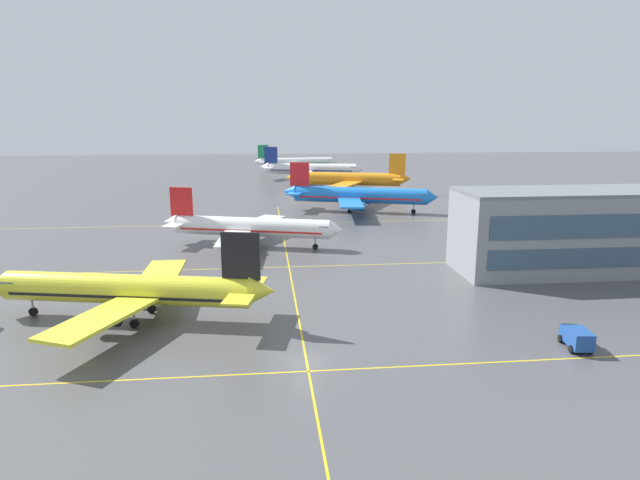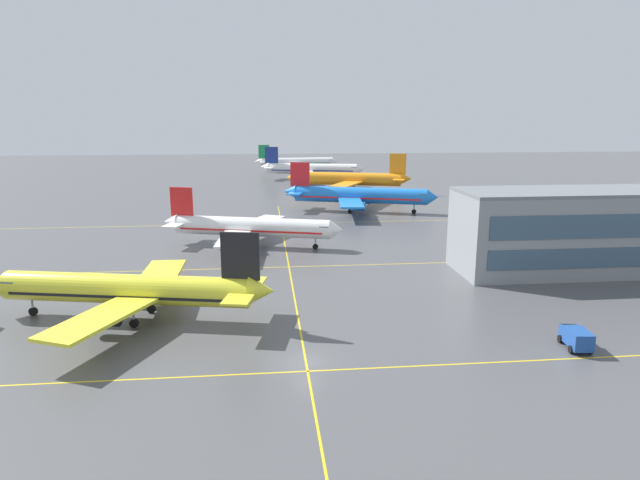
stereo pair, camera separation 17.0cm
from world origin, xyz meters
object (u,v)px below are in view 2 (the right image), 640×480
object	(u,v)px
airliner_far_right_stand	(311,169)
airliner_front_gate	(130,290)
airliner_second_row	(250,227)
airliner_distant_taxiway	(296,162)
airliner_third_row	(358,195)
service_truck_red_van	(576,337)
airliner_far_left_stand	(349,179)

from	to	relation	value
airliner_far_right_stand	airliner_front_gate	bearing A→B (deg)	-103.28
airliner_second_row	airliner_distant_taxiway	xyz separation A→B (m)	(16.76, 138.73, 0.30)
airliner_third_row	airliner_far_right_stand	xyz separation A→B (m)	(-5.36, 69.74, 0.06)
airliner_second_row	airliner_far_right_stand	xyz separation A→B (m)	(20.06, 103.84, 0.56)
airliner_front_gate	airliner_far_right_stand	distance (m)	142.62
airliner_front_gate	airliner_second_row	world-z (taller)	airliner_front_gate
airliner_far_right_stand	service_truck_red_van	size ratio (longest dim) A/B	8.88
airliner_far_left_stand	airliner_far_right_stand	bearing A→B (deg)	103.87
airliner_far_left_stand	service_truck_red_van	bearing A→B (deg)	-87.69
airliner_distant_taxiway	airliner_far_left_stand	bearing A→B (deg)	-80.32
airliner_distant_taxiway	service_truck_red_van	distance (m)	187.18
airliner_far_right_stand	service_truck_red_van	distance (m)	152.14
airliner_far_right_stand	airliner_distant_taxiway	distance (m)	35.05
airliner_far_left_stand	service_truck_red_van	size ratio (longest dim) A/B	8.84
airliner_second_row	airliner_distant_taxiway	bearing A→B (deg)	83.11
airliner_second_row	airliner_third_row	size ratio (longest dim) A/B	0.88
airliner_far_left_stand	airliner_far_right_stand	size ratio (longest dim) A/B	1.00
airliner_third_row	airliner_far_left_stand	distance (m)	35.18
airliner_second_row	airliner_distant_taxiway	world-z (taller)	airliner_distant_taxiway
airliner_second_row	airliner_far_left_stand	bearing A→B (deg)	67.50
airliner_second_row	service_truck_red_van	xyz separation A→B (m)	(33.34, -47.69, -2.36)
airliner_front_gate	service_truck_red_van	distance (m)	47.82
airliner_front_gate	service_truck_red_van	world-z (taller)	airliner_front_gate
airliner_front_gate	airliner_third_row	xyz separation A→B (m)	(38.11, 69.06, 0.45)
airliner_third_row	service_truck_red_van	xyz separation A→B (m)	(7.92, -81.79, -2.86)
airliner_front_gate	service_truck_red_van	size ratio (longest dim) A/B	7.79
airliner_second_row	service_truck_red_van	distance (m)	58.24
airliner_front_gate	airliner_far_right_stand	world-z (taller)	airliner_far_right_stand
airliner_far_right_stand	airliner_distant_taxiway	size ratio (longest dim) A/B	1.06
airliner_second_row	airliner_far_left_stand	world-z (taller)	airliner_far_left_stand
airliner_far_right_stand	service_truck_red_van	xyz separation A→B (m)	(13.28, -151.53, -2.93)
airliner_third_row	airliner_distant_taxiway	size ratio (longest dim) A/B	1.03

